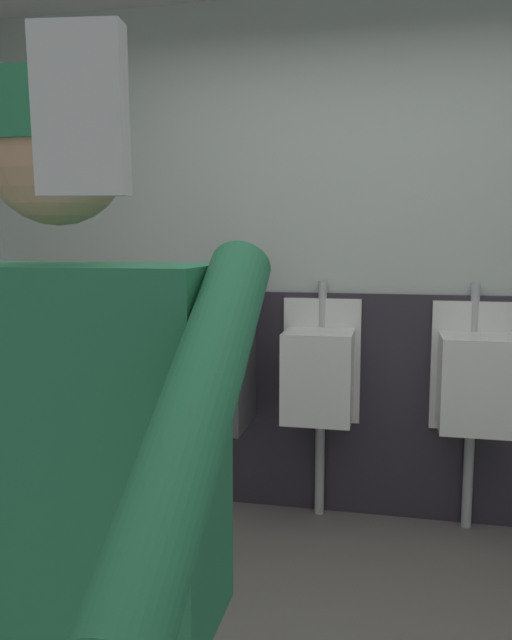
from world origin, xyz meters
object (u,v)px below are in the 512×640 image
Objects in this scene: urinal_left at (178,368)px; cell_phone at (81,111)px; person at (68,514)px; urinal_middle at (319,374)px; urinal_right at (475,381)px.

cell_phone is at bearing -71.77° from urinal_left.
person is 0.80m from cell_phone.
urinal_middle is at bearing 85.55° from cell_phone.
urinal_left is 0.75m from urinal_middle.
urinal_left and urinal_middle have the same top height.
person is at bearing -94.48° from urinal_middle.
urinal_right is 11.27× the size of cell_phone.
urinal_left is 1.00× the size of urinal_middle.
person is at bearing -112.82° from urinal_right.
cell_phone reaches higher than urinal_middle.
cell_phone reaches higher than urinal_left.
urinal_right is (1.50, 0.00, 0.00)m from urinal_left.
urinal_middle is at bearing 85.52° from person.
urinal_right is (0.75, 0.00, 0.00)m from urinal_middle.
urinal_middle is 2.21m from person.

